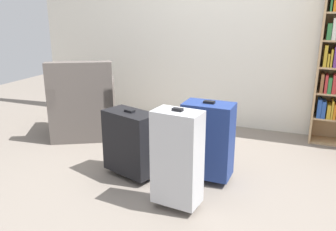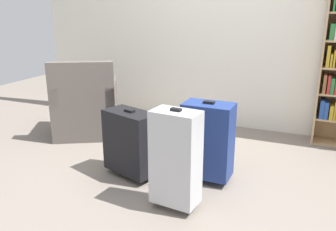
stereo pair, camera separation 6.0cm
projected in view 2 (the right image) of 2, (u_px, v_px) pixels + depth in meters
name	position (u px, v px, depth m)	size (l,w,h in m)	color
ground_plane	(173.00, 183.00, 3.06)	(9.11, 9.11, 0.00)	slate
back_wall	(229.00, 20.00, 4.24)	(5.20, 0.10, 2.60)	silver
armchair	(86.00, 108.00, 4.16)	(0.95, 0.95, 0.90)	#59514C
mug	(127.00, 134.00, 4.11)	(0.12, 0.08, 0.10)	white
suitcase_black	(131.00, 142.00, 3.11)	(0.53, 0.38, 0.62)	black
suitcase_silver	(176.00, 158.00, 2.58)	(0.37, 0.25, 0.78)	#B7BABF
suitcase_navy_blue	(208.00, 140.00, 3.02)	(0.42, 0.26, 0.71)	navy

